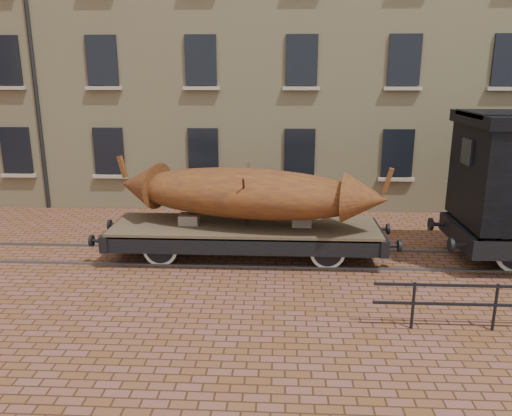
{
  "coord_description": "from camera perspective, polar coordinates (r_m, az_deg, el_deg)",
  "views": [
    {
      "loc": [
        0.33,
        -13.0,
        4.97
      ],
      "look_at": [
        -0.35,
        0.5,
        1.3
      ],
      "focal_mm": 35.0,
      "sensor_mm": 36.0,
      "label": 1
    }
  ],
  "objects": [
    {
      "name": "iron_boat",
      "position": [
        13.4,
        -1.12,
        1.75
      ],
      "size": [
        7.53,
        3.37,
        1.77
      ],
      "color": "brown",
      "rests_on": "flatcar_wagon"
    },
    {
      "name": "ground",
      "position": [
        13.93,
        1.34,
        -5.73
      ],
      "size": [
        90.0,
        90.0,
        0.0
      ],
      "primitive_type": "plane",
      "color": "brown"
    },
    {
      "name": "flatcar_wagon",
      "position": [
        13.7,
        -1.26,
        -2.69
      ],
      "size": [
        8.14,
        2.21,
        1.23
      ],
      "color": "#4D3D27",
      "rests_on": "ground"
    },
    {
      "name": "rail_track",
      "position": [
        13.92,
        1.34,
        -5.61
      ],
      "size": [
        30.0,
        1.52,
        0.06
      ],
      "color": "#59595E",
      "rests_on": "ground"
    },
    {
      "name": "warehouse_cream",
      "position": [
        23.24,
        10.09,
        19.98
      ],
      "size": [
        40.0,
        10.19,
        14.0
      ],
      "color": "tan",
      "rests_on": "ground"
    }
  ]
}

